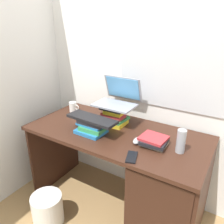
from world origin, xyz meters
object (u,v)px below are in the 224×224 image
(book_stack_tall, at_px, (114,115))
(desk, at_px, (155,185))
(laptop, at_px, (118,98))
(computer_mouse, at_px, (138,141))
(mug, at_px, (73,107))
(keyboard, at_px, (92,119))
(cell_phone, at_px, (132,157))
(wastebasket, at_px, (48,209))
(water_bottle, at_px, (181,141))
(book_stack_keyboard_riser, at_px, (92,127))
(book_stack_side, at_px, (154,141))

(book_stack_tall, bearing_deg, desk, -17.29)
(laptop, relative_size, computer_mouse, 3.32)
(laptop, relative_size, mug, 3.15)
(desk, bearing_deg, keyboard, -170.50)
(cell_phone, xyz_separation_m, wastebasket, (-0.68, -0.19, -0.65))
(wastebasket, bearing_deg, water_bottle, 25.01)
(water_bottle, bearing_deg, computer_mouse, -172.52)
(book_stack_keyboard_riser, bearing_deg, computer_mouse, 6.51)
(mug, height_order, cell_phone, mug)
(book_stack_keyboard_riser, distance_m, water_bottle, 0.69)
(keyboard, height_order, wastebasket, keyboard)
(book_stack_side, relative_size, computer_mouse, 1.92)
(book_stack_tall, height_order, cell_phone, book_stack_tall)
(desk, relative_size, cell_phone, 10.80)
(water_bottle, bearing_deg, book_stack_keyboard_riser, -173.06)
(keyboard, bearing_deg, book_stack_keyboard_riser, 77.99)
(keyboard, bearing_deg, water_bottle, 10.29)
(book_stack_tall, relative_size, book_stack_side, 1.13)
(computer_mouse, bearing_deg, wastebasket, -147.86)
(desk, relative_size, water_bottle, 8.74)
(desk, distance_m, keyboard, 0.72)
(desk, xyz_separation_m, water_bottle, (0.15, -0.00, 0.44))
(book_stack_keyboard_riser, xyz_separation_m, book_stack_side, (0.50, 0.07, -0.02))
(book_stack_tall, bearing_deg, book_stack_keyboard_riser, -104.53)
(book_stack_tall, distance_m, laptop, 0.16)
(book_stack_tall, bearing_deg, computer_mouse, -30.48)
(book_stack_keyboard_riser, height_order, cell_phone, book_stack_keyboard_riser)
(desk, bearing_deg, wastebasket, -150.66)
(desk, relative_size, computer_mouse, 14.12)
(keyboard, relative_size, water_bottle, 2.50)
(wastebasket, bearing_deg, book_stack_side, 29.79)
(book_stack_side, relative_size, keyboard, 0.47)
(desk, xyz_separation_m, book_stack_tall, (-0.47, 0.15, 0.43))
(computer_mouse, bearing_deg, book_stack_keyboard_riser, -173.49)
(book_stack_tall, height_order, book_stack_side, book_stack_tall)
(book_stack_side, distance_m, mug, 0.94)
(wastebasket, bearing_deg, book_stack_tall, 62.36)
(computer_mouse, bearing_deg, laptop, 141.85)
(book_stack_keyboard_riser, xyz_separation_m, cell_phone, (0.43, -0.15, -0.05))
(laptop, distance_m, keyboard, 0.32)
(cell_phone, bearing_deg, book_stack_tall, 115.65)
(book_stack_side, bearing_deg, water_bottle, 2.58)
(book_stack_keyboard_riser, distance_m, book_stack_side, 0.50)
(keyboard, bearing_deg, book_stack_side, 11.99)
(mug, bearing_deg, book_stack_tall, -3.47)
(keyboard, xyz_separation_m, water_bottle, (0.68, 0.09, -0.04))
(cell_phone, bearing_deg, computer_mouse, 86.39)
(computer_mouse, bearing_deg, water_bottle, 7.48)
(book_stack_tall, relative_size, book_stack_keyboard_riser, 0.95)
(computer_mouse, bearing_deg, desk, 15.93)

